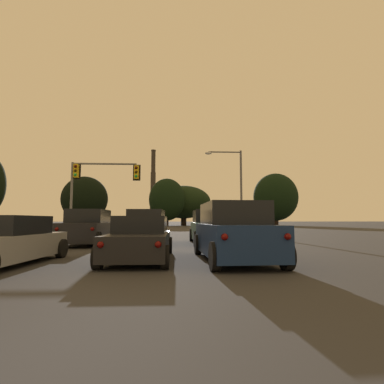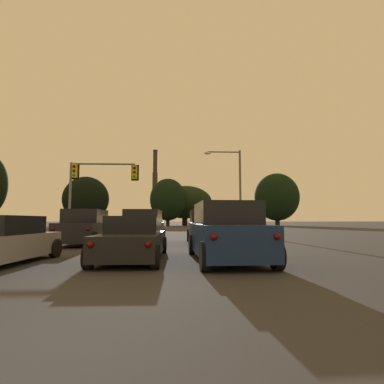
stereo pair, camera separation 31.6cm
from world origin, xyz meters
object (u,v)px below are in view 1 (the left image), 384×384
object	(u,v)px
suv_center_lane_front	(147,227)
suv_right_lane_second	(233,232)
sedan_center_lane_second	(141,239)
suv_right_lane_front	(210,227)
traffic_light_overhead_left	(95,180)
smokestack	(153,194)
street_lamp	(235,182)
suv_left_lane_front	(88,228)
sedan_left_lane_second	(3,242)

from	to	relation	value
suv_center_lane_front	suv_right_lane_second	world-z (taller)	same
sedan_center_lane_second	suv_right_lane_front	bearing A→B (deg)	65.88
traffic_light_overhead_left	smokestack	bearing A→B (deg)	93.02
smokestack	street_lamp	bearing A→B (deg)	-82.38
suv_left_lane_front	suv_right_lane_second	size ratio (longest dim) A/B	1.00
suv_right_lane_front	suv_right_lane_second	xyz separation A→B (m)	(-0.03, -7.14, 0.00)
smokestack	sedan_left_lane_second	bearing A→B (deg)	-86.78
street_lamp	suv_center_lane_front	bearing A→B (deg)	-122.44
sedan_left_lane_second	smokestack	bearing A→B (deg)	95.82
sedan_center_lane_second	suv_right_lane_front	xyz separation A→B (m)	(3.03, 6.74, 0.23)
suv_center_lane_front	street_lamp	size ratio (longest dim) A/B	0.63
suv_right_lane_front	suv_center_lane_front	distance (m)	3.51
sedan_center_lane_second	smokestack	size ratio (longest dim) A/B	0.11
suv_left_lane_front	suv_right_lane_second	xyz separation A→B (m)	(6.53, -6.63, 0.00)
sedan_left_lane_second	street_lamp	size ratio (longest dim) A/B	0.61
sedan_center_lane_second	suv_center_lane_front	xyz separation A→B (m)	(-0.47, 6.45, 0.23)
suv_center_lane_front	suv_right_lane_second	bearing A→B (deg)	-61.90
sedan_left_lane_second	smokestack	world-z (taller)	smokestack
sedan_center_lane_second	suv_right_lane_front	world-z (taller)	suv_right_lane_front
street_lamp	sedan_center_lane_second	bearing A→B (deg)	-110.55
sedan_center_lane_second	suv_right_lane_second	world-z (taller)	suv_right_lane_second
suv_center_lane_front	traffic_light_overhead_left	bearing A→B (deg)	126.66
traffic_light_overhead_left	smokestack	size ratio (longest dim) A/B	0.13
sedan_left_lane_second	suv_right_lane_front	bearing A→B (deg)	51.67
street_lamp	sedan_left_lane_second	bearing A→B (deg)	-119.05
street_lamp	smokestack	distance (m)	148.79
street_lamp	smokestack	xyz separation A→B (m)	(-19.67, 147.00, 11.88)
sedan_left_lane_second	suv_right_lane_second	bearing A→B (deg)	8.67
suv_left_lane_front	sedan_center_lane_second	bearing A→B (deg)	-62.71
suv_center_lane_front	traffic_light_overhead_left	size ratio (longest dim) A/B	0.86
sedan_center_lane_second	suv_right_lane_second	size ratio (longest dim) A/B	0.95
suv_center_lane_front	sedan_left_lane_second	bearing A→B (deg)	-112.43
suv_left_lane_front	suv_right_lane_front	distance (m)	6.58
suv_right_lane_front	traffic_light_overhead_left	distance (m)	10.84
suv_right_lane_front	sedan_center_lane_second	bearing A→B (deg)	-114.85
suv_left_lane_front	smokestack	world-z (taller)	smokestack
suv_right_lane_second	smokestack	world-z (taller)	smokestack
suv_center_lane_front	sedan_left_lane_second	xyz separation A→B (m)	(-3.32, -7.57, -0.23)
suv_right_lane_front	street_lamp	world-z (taller)	street_lamp
smokestack	suv_right_lane_front	bearing A→B (deg)	-84.16
street_lamp	suv_left_lane_front	bearing A→B (deg)	-131.81
sedan_center_lane_second	street_lamp	distance (m)	19.18
suv_left_lane_front	smokestack	bearing A→B (deg)	91.22
sedan_left_lane_second	street_lamp	distance (m)	21.74
suv_left_lane_front	suv_center_lane_front	size ratio (longest dim) A/B	1.01
suv_left_lane_front	traffic_light_overhead_left	world-z (taller)	traffic_light_overhead_left
suv_left_lane_front	traffic_light_overhead_left	bearing A→B (deg)	100.94
suv_left_lane_front	sedan_left_lane_second	size ratio (longest dim) A/B	1.04
suv_right_lane_front	street_lamp	distance (m)	12.03
suv_right_lane_second	traffic_light_overhead_left	bearing A→B (deg)	118.76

